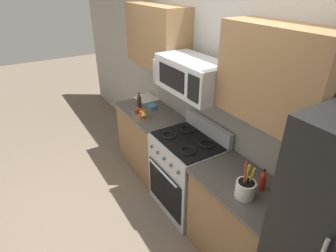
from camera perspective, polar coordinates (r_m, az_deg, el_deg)
name	(u,v)px	position (r m, az deg, el deg)	size (l,w,h in m)	color
ground_plane	(138,225)	(3.35, -6.24, -19.70)	(16.00, 16.00, 0.00)	#6B5B4C
wall_back	(217,101)	(3.04, 9.99, 5.07)	(8.00, 0.10, 2.60)	#9E998E
counter_left	(150,140)	(3.90, -3.74, -2.94)	(1.02, 0.59, 0.91)	olive
range_oven	(187,173)	(3.26, 3.85, -9.68)	(0.76, 0.63, 1.09)	#B2B5BA
counter_right	(238,223)	(2.81, 14.23, -18.77)	(0.91, 0.59, 0.91)	olive
microwave	(193,76)	(2.72, 5.10, 10.26)	(0.79, 0.44, 0.33)	#B2B5BA
upper_cabinets_left	(157,37)	(3.47, -2.33, 17.92)	(1.01, 0.34, 0.71)	olive
upper_cabinets_right	(277,76)	(2.16, 21.49, 9.52)	(0.90, 0.34, 0.71)	olive
utensil_crock	(245,188)	(2.35, 15.66, -12.28)	(0.16, 0.16, 0.33)	white
fruit_basket	(142,115)	(3.48, -5.42, 2.32)	(0.24, 0.24, 0.11)	brown
apple_loose	(138,110)	(3.65, -6.14, 3.29)	(0.07, 0.07, 0.07)	red
cutting_board	(147,98)	(4.07, -4.44, 5.71)	(0.32, 0.27, 0.02)	silver
bottle_hot_sauce	(263,181)	(2.45, 18.92, -10.60)	(0.05, 0.05, 0.21)	red
bottle_soy	(139,101)	(3.75, -5.95, 5.14)	(0.06, 0.06, 0.22)	#382314
prep_bowl	(152,107)	(3.75, -3.38, 4.01)	(0.14, 0.14, 0.05)	teal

